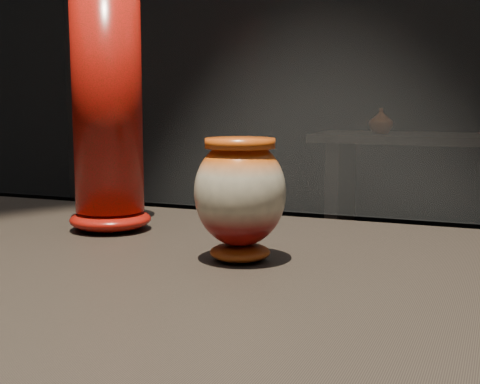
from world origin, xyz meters
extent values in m
cube|color=black|center=(0.00, 5.00, 1.60)|extent=(8.00, 3.20, 0.04)
cube|color=black|center=(0.00, 0.00, 0.88)|extent=(2.00, 0.80, 0.05)
ellipsoid|color=maroon|center=(-0.08, 0.05, 0.91)|extent=(0.08, 0.08, 0.02)
ellipsoid|color=beige|center=(-0.08, 0.05, 0.99)|extent=(0.12, 0.12, 0.14)
cylinder|color=orange|center=(-0.08, 0.05, 1.06)|extent=(0.09, 0.09, 0.01)
ellipsoid|color=red|center=(-0.35, 0.17, 0.92)|extent=(0.15, 0.15, 0.04)
cylinder|color=red|center=(-0.35, 0.17, 1.12)|extent=(0.13, 0.13, 0.38)
cube|color=black|center=(-0.73, 3.39, 0.42)|extent=(0.08, 0.50, 0.85)
imported|color=#893B14|center=(-0.48, 3.36, 0.98)|extent=(0.19, 0.19, 0.15)
camera|label=1|loc=(0.26, -0.77, 1.12)|focal=50.00mm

